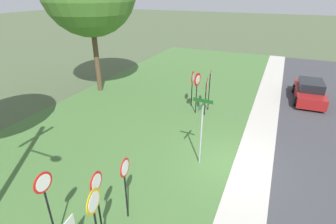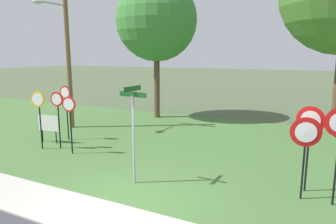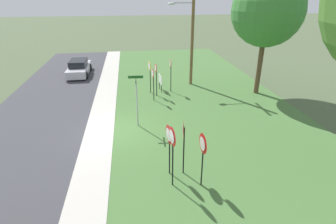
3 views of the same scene
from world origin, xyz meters
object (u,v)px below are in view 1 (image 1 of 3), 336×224
yield_sign_near_right (197,84)px  parked_sedan_distant (309,92)px  stop_sign_near_left (46,195)px  yield_sign_far_left (207,88)px  stop_sign_near_right (97,193)px  yield_sign_far_right (210,80)px  street_name_post (201,127)px  stop_sign_far_center (95,212)px  yield_sign_near_left (193,80)px  stop_sign_far_left (125,177)px

yield_sign_near_right → parked_sedan_distant: yield_sign_near_right is taller
stop_sign_near_left → yield_sign_far_left: bearing=-9.2°
stop_sign_near_right → yield_sign_far_right: (10.24, -0.48, 0.26)m
stop_sign_near_right → street_name_post: size_ratio=0.80×
yield_sign_near_right → street_name_post: 5.06m
stop_sign_far_center → yield_sign_far_right: size_ratio=0.94×
yield_sign_near_left → yield_sign_near_right: 1.04m
parked_sedan_distant → stop_sign_near_left: bearing=151.8°
stop_sign_near_left → yield_sign_far_right: 11.06m
stop_sign_near_left → parked_sedan_distant: size_ratio=0.60×
street_name_post → parked_sedan_distant: bearing=-22.2°
yield_sign_near_right → stop_sign_far_left: bearing=-166.6°
stop_sign_near_left → yield_sign_near_right: 10.28m
stop_sign_far_left → stop_sign_far_center: stop_sign_far_center is taller
yield_sign_far_left → street_name_post: size_ratio=0.77×
yield_sign_near_left → yield_sign_far_right: (-0.15, -1.15, 0.24)m
yield_sign_far_left → street_name_post: street_name_post is taller
stop_sign_near_right → street_name_post: (4.76, -1.59, 0.08)m
yield_sign_far_right → parked_sedan_distant: bearing=-64.2°
yield_sign_far_right → parked_sedan_distant: (4.26, -5.80, -1.37)m
yield_sign_far_right → stop_sign_far_left: bearing=168.5°
stop_sign_far_center → yield_sign_near_left: size_ratio=1.06×
stop_sign_far_center → yield_sign_far_left: (10.09, -0.07, -0.06)m
stop_sign_near_left → yield_sign_near_right: (10.22, -1.08, 0.09)m
yield_sign_far_left → yield_sign_far_right: size_ratio=0.88×
stop_sign_far_left → yield_sign_far_left: 8.50m
stop_sign_far_center → yield_sign_far_left: size_ratio=1.07×
stop_sign_near_left → yield_sign_near_left: size_ratio=1.09×
stop_sign_near_right → parked_sedan_distant: 15.84m
yield_sign_near_right → yield_sign_far_left: size_ratio=1.09×
parked_sedan_distant → yield_sign_near_right: bearing=125.9°
stop_sign_far_left → yield_sign_far_left: size_ratio=1.01×
yield_sign_near_right → yield_sign_far_right: bearing=-28.7°
street_name_post → stop_sign_far_left: bearing=164.8°
stop_sign_near_left → street_name_post: bearing=-26.8°
stop_sign_far_left → yield_sign_near_left: 9.48m
street_name_post → stop_sign_near_right: bearing=165.0°
stop_sign_far_left → yield_sign_far_right: 9.29m
stop_sign_near_right → yield_sign_far_right: yield_sign_far_right is taller
stop_sign_near_left → stop_sign_far_left: stop_sign_near_left is taller
stop_sign_near_left → stop_sign_far_center: 1.59m
street_name_post → parked_sedan_distant: size_ratio=0.72×
street_name_post → stop_sign_far_center: bearing=171.1°
yield_sign_far_right → street_name_post: 5.60m
yield_sign_far_right → parked_sedan_distant: size_ratio=0.63×
stop_sign_near_left → stop_sign_far_left: (1.65, -1.49, -0.15)m
stop_sign_near_left → stop_sign_far_left: size_ratio=1.09×
yield_sign_near_right → yield_sign_far_right: yield_sign_far_right is taller
stop_sign_near_left → yield_sign_near_left: bearing=-2.5°
stop_sign_far_center → stop_sign_far_left: bearing=-6.7°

